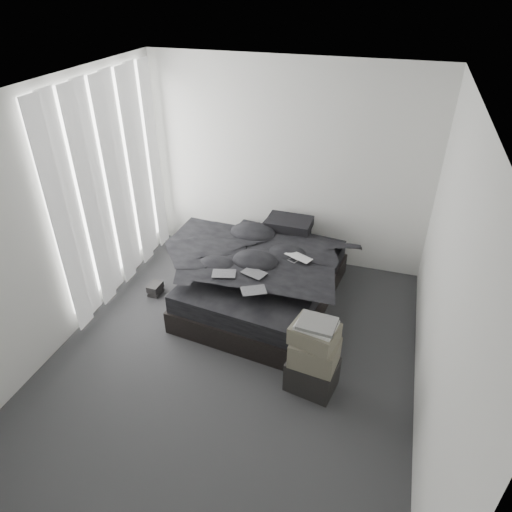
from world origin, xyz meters
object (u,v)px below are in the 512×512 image
(laptop, at_px, (296,253))
(box_lower, at_px, (312,374))
(bed, at_px, (264,290))
(side_stand, at_px, (195,253))

(laptop, bearing_deg, box_lower, -44.09)
(laptop, relative_size, box_lower, 0.72)
(bed, height_order, side_stand, side_stand)
(bed, relative_size, laptop, 6.24)
(laptop, height_order, side_stand, laptop)
(side_stand, xyz_separation_m, box_lower, (1.83, -1.45, -0.14))
(bed, height_order, laptop, laptop)
(bed, xyz_separation_m, box_lower, (0.82, -1.16, 0.03))
(laptop, distance_m, box_lower, 1.37)
(bed, relative_size, side_stand, 3.30)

